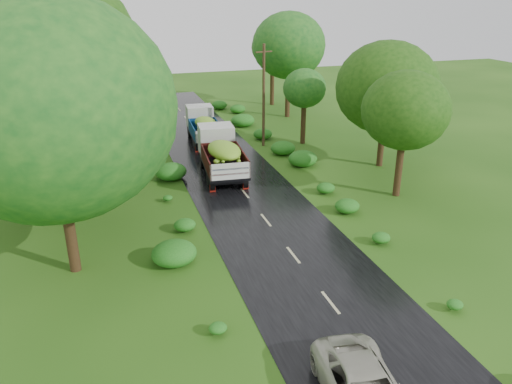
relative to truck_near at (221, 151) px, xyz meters
name	(u,v)px	position (x,y,z in m)	size (l,w,h in m)	color
ground	(330,303)	(0.56, -15.72, -1.62)	(120.00, 120.00, 0.00)	#1D470F
road	(286,245)	(0.56, -10.72, -1.61)	(6.50, 80.00, 0.02)	black
road_lines	(279,236)	(0.56, -9.72, -1.59)	(0.12, 69.60, 0.00)	#BFB78C
truck_near	(221,151)	(0.00, 0.00, 0.00)	(2.97, 6.98, 2.86)	black
truck_far	(203,124)	(0.51, 7.97, -0.16)	(2.50, 6.23, 2.57)	black
utility_pole	(264,95)	(4.81, 5.47, 2.42)	(1.36, 0.37, 7.84)	#382616
trees_left	(59,63)	(-9.53, 5.56, 5.40)	(6.58, 33.53, 10.23)	black
trees_right	(326,70)	(10.07, 5.82, 4.05)	(6.19, 29.44, 8.37)	black
shrubs	(236,177)	(0.56, -1.72, -1.27)	(11.90, 44.00, 0.70)	#186618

